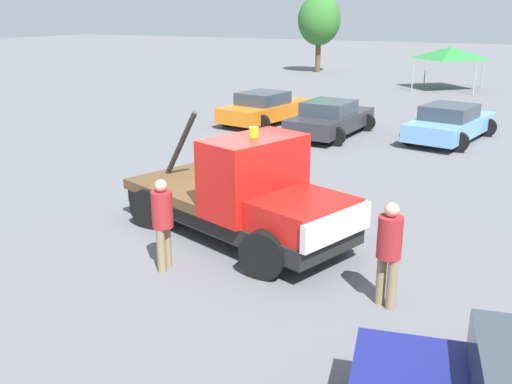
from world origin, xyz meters
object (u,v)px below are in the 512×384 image
Objects in this scene: person_near_truck at (389,247)px; parked_car_skyblue at (450,123)px; tow_truck at (245,197)px; canopy_tent_green at (450,53)px; person_at_hood at (163,218)px; traffic_cone at (229,175)px; tree_left at (319,20)px; parked_car_charcoal at (330,119)px; parked_car_orange at (265,108)px.

person_near_truck reaches higher than parked_car_skyblue.
person_near_truck is at bearing -4.58° from tow_truck.
canopy_tent_green reaches higher than person_near_truck.
traffic_cone is at bearing 101.74° from person_at_hood.
tow_truck is 0.99× the size of tree_left.
parked_car_skyblue is 9.51m from traffic_cone.
traffic_cone is (-2.34, 3.31, -0.68)m from tow_truck.
canopy_tent_green reaches higher than parked_car_charcoal.
person_near_truck is at bearing 1.55° from person_at_hood.
canopy_tent_green is at bearing -28.58° from tree_left.
person_near_truck is 36.90m from tree_left.
tow_truck is at bearing -88.66° from canopy_tent_green.
person_near_truck is 3.99m from person_at_hood.
person_at_hood is 0.38× the size of parked_car_charcoal.
person_at_hood is 0.35× the size of parked_car_skyblue.
canopy_tent_green is at bearing 85.78° from traffic_cone.
tow_truck is 3.57m from person_near_truck.
person_near_truck is 28.20m from canopy_tent_green.
tow_truck is 10.80m from parked_car_charcoal.
person_near_truck is at bearing -152.42° from parked_car_charcoal.
parked_car_skyblue is (7.44, 0.10, 0.00)m from parked_car_orange.
parked_car_skyblue is 15.10m from canopy_tent_green.
parked_car_orange is 15.72m from canopy_tent_green.
parked_car_charcoal is at bearing -132.30° from person_near_truck.
parked_car_orange and parked_car_charcoal have the same top height.
person_near_truck is at bearing -137.55° from parked_car_orange.
tow_truck is 12.85m from parked_car_orange.
parked_car_orange is at bearing 100.64° from parked_car_skyblue.
tree_left is (-10.73, 5.85, 1.70)m from canopy_tent_green.
canopy_tent_green is at bearing -2.33° from parked_car_charcoal.
parked_car_charcoal is 0.93× the size of parked_car_skyblue.
parked_car_orange is 7.45m from parked_car_skyblue.
parked_car_charcoal is at bearing 88.45° from traffic_cone.
parked_car_orange is 0.97× the size of parked_car_skyblue.
parked_car_orange is at bearing 103.24° from person_at_hood.
tow_truck is at bearing 64.79° from person_at_hood.
person_at_hood reaches higher than traffic_cone.
canopy_tent_green is at bearing 83.77° from person_at_hood.
parked_car_charcoal is 0.80× the size of tree_left.
person_at_hood is at bearing -91.21° from tow_truck.
parked_car_skyblue is (-1.28, 13.11, -0.37)m from person_near_truck.
person_at_hood is 3.12× the size of traffic_cone.
traffic_cone is at bearing 143.06° from tow_truck.
person_near_truck is 0.31× the size of tree_left.
canopy_tent_green is at bearing -148.78° from person_near_truck.
tree_left is at bearing 101.17° from person_at_hood.
person_near_truck is at bearing -39.66° from traffic_cone.
tow_truck is at bearing -179.91° from parked_car_skyblue.
parked_car_skyblue is 8.92× the size of traffic_cone.
tree_left reaches higher than parked_car_orange.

